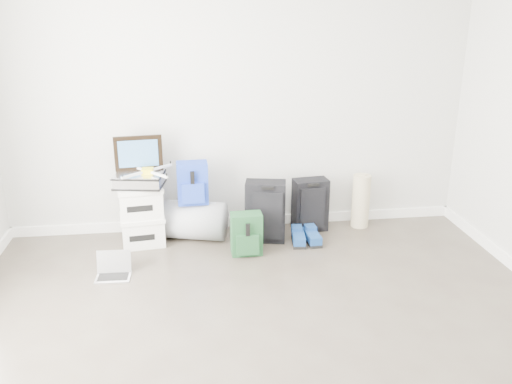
{
  "coord_description": "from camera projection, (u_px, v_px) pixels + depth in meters",
  "views": [
    {
      "loc": [
        -0.49,
        -2.64,
        2.19
      ],
      "look_at": [
        0.1,
        1.9,
        0.57
      ],
      "focal_mm": 38.0,
      "sensor_mm": 36.0,
      "label": 1
    }
  ],
  "objects": [
    {
      "name": "rolled_rug",
      "position": [
        361.0,
        201.0,
        5.49
      ],
      "size": [
        0.18,
        0.18,
        0.55
      ],
      "primitive_type": "cylinder",
      "color": "tan",
      "rests_on": "ground"
    },
    {
      "name": "painting",
      "position": [
        138.0,
        153.0,
        4.98
      ],
      "size": [
        0.44,
        0.07,
        0.33
      ],
      "rotation": [
        0.0,
        0.0,
        0.1
      ],
      "color": "black",
      "rests_on": "briefcase"
    },
    {
      "name": "carry_on",
      "position": [
        310.0,
        205.0,
        5.4
      ],
      "size": [
        0.36,
        0.25,
        0.53
      ],
      "rotation": [
        0.0,
        0.0,
        0.11
      ],
      "color": "black",
      "rests_on": "ground"
    },
    {
      "name": "blue_backpack",
      "position": [
        193.0,
        184.0,
        5.08
      ],
      "size": [
        0.29,
        0.22,
        0.4
      ],
      "rotation": [
        0.0,
        0.0,
        0.03
      ],
      "color": "#1A40AA",
      "rests_on": "duffel_bag"
    },
    {
      "name": "green_backpack",
      "position": [
        247.0,
        235.0,
        4.9
      ],
      "size": [
        0.28,
        0.21,
        0.39
      ],
      "rotation": [
        0.0,
        0.0,
        0.02
      ],
      "color": "#143924",
      "rests_on": "ground"
    },
    {
      "name": "briefcase",
      "position": [
        139.0,
        180.0,
        4.96
      ],
      "size": [
        0.48,
        0.38,
        0.12
      ],
      "primitive_type": "cube",
      "rotation": [
        0.0,
        0.0,
        -0.17
      ],
      "color": "#B2B2B7",
      "rests_on": "boxes_stack"
    },
    {
      "name": "large_suitcase",
      "position": [
        266.0,
        211.0,
        5.16
      ],
      "size": [
        0.41,
        0.31,
        0.59
      ],
      "rotation": [
        0.0,
        0.0,
        -0.19
      ],
      "color": "black",
      "rests_on": "ground"
    },
    {
      "name": "shoes",
      "position": [
        305.0,
        238.0,
        5.18
      ],
      "size": [
        0.28,
        0.31,
        0.1
      ],
      "rotation": [
        0.0,
        0.0,
        -0.05
      ],
      "color": "black",
      "rests_on": "ground"
    },
    {
      "name": "boxes_stack",
      "position": [
        142.0,
        215.0,
        5.08
      ],
      "size": [
        0.44,
        0.38,
        0.58
      ],
      "rotation": [
        0.0,
        0.0,
        0.12
      ],
      "color": "silver",
      "rests_on": "ground"
    },
    {
      "name": "duffel_bag",
      "position": [
        194.0,
        220.0,
        5.23
      ],
      "size": [
        0.68,
        0.52,
        0.37
      ],
      "primitive_type": "cylinder",
      "rotation": [
        0.0,
        1.57,
        -0.28
      ],
      "color": "gray",
      "rests_on": "ground"
    },
    {
      "name": "laptop",
      "position": [
        113.0,
        271.0,
        4.54
      ],
      "size": [
        0.29,
        0.22,
        0.2
      ],
      "rotation": [
        0.0,
        0.0,
        -0.04
      ],
      "color": "silver",
      "rests_on": "ground"
    },
    {
      "name": "drone",
      "position": [
        147.0,
        171.0,
        4.92
      ],
      "size": [
        0.44,
        0.44,
        0.05
      ],
      "rotation": [
        0.0,
        0.0,
        -0.07
      ],
      "color": "yellow",
      "rests_on": "briefcase"
    },
    {
      "name": "room_envelope",
      "position": [
        284.0,
        100.0,
        2.7
      ],
      "size": [
        4.52,
        5.02,
        2.71
      ],
      "color": "beige",
      "rests_on": "ground"
    }
  ]
}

